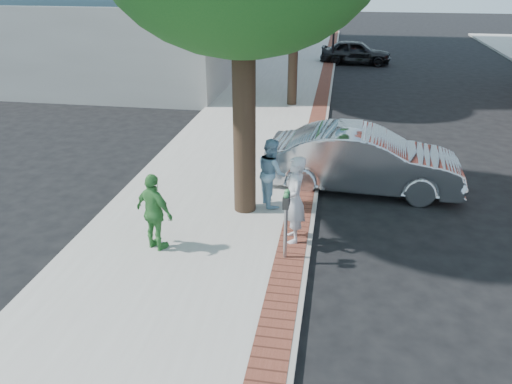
% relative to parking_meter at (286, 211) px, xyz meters
% --- Properties ---
extents(ground, '(120.00, 120.00, 0.00)m').
position_rel_parking_meter_xyz_m(ground, '(-0.60, 0.13, -1.21)').
color(ground, black).
rests_on(ground, ground).
extents(sidewalk, '(5.00, 60.00, 0.15)m').
position_rel_parking_meter_xyz_m(sidewalk, '(-2.10, 8.13, -1.13)').
color(sidewalk, '#9E9991').
rests_on(sidewalk, ground).
extents(brick_strip, '(0.60, 60.00, 0.01)m').
position_rel_parking_meter_xyz_m(brick_strip, '(0.10, 8.13, -1.05)').
color(brick_strip, brown).
rests_on(brick_strip, sidewalk).
extents(curb, '(0.10, 60.00, 0.15)m').
position_rel_parking_meter_xyz_m(curb, '(0.45, 8.13, -1.13)').
color(curb, gray).
rests_on(curb, ground).
extents(office_base, '(18.20, 22.20, 4.00)m').
position_rel_parking_meter_xyz_m(office_base, '(-13.60, 22.13, 0.79)').
color(office_base, gray).
rests_on(office_base, ground).
extents(signal_near, '(0.70, 0.15, 3.80)m').
position_rel_parking_meter_xyz_m(signal_near, '(0.30, 22.13, 1.05)').
color(signal_near, black).
rests_on(signal_near, ground).
extents(parking_meter, '(0.12, 0.32, 1.47)m').
position_rel_parking_meter_xyz_m(parking_meter, '(0.00, 0.00, 0.00)').
color(parking_meter, gray).
rests_on(parking_meter, sidewalk).
extents(person_gray, '(0.57, 0.76, 1.90)m').
position_rel_parking_meter_xyz_m(person_gray, '(0.09, 0.74, -0.11)').
color(person_gray, '#BBBAC0').
rests_on(person_gray, sidewalk).
extents(person_officer, '(0.92, 1.01, 1.67)m').
position_rel_parking_meter_xyz_m(person_officer, '(-0.62, 2.44, -0.22)').
color(person_officer, '#7CA6C0').
rests_on(person_officer, sidewalk).
extents(person_green, '(1.05, 0.80, 1.66)m').
position_rel_parking_meter_xyz_m(person_green, '(-2.67, -0.07, -0.23)').
color(person_green, '#408D41').
rests_on(person_green, sidewalk).
extents(sedan_silver, '(5.16, 2.04, 1.67)m').
position_rel_parking_meter_xyz_m(sedan_silver, '(1.61, 4.05, -0.37)').
color(sedan_silver, '#AFB1B6').
rests_on(sedan_silver, ground).
extents(bg_car, '(4.24, 1.80, 1.43)m').
position_rel_parking_meter_xyz_m(bg_car, '(1.67, 22.82, -0.49)').
color(bg_car, black).
rests_on(bg_car, ground).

